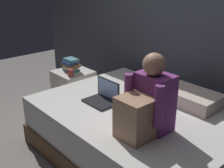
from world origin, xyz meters
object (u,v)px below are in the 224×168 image
Objects in this scene: bed at (138,132)px; book_stack at (71,65)px; person_sitting at (147,104)px; laptop at (103,97)px; mug at (71,73)px; pillow at (191,98)px; nightstand at (74,90)px.

book_stack reaches higher than bed.
laptop is at bearing 171.18° from person_sitting.
person_sitting is at bearing -10.35° from mug.
pillow is at bearing 95.44° from person_sitting.
laptop reaches higher than book_stack.
bed is at bearing -5.30° from nightstand.
laptop reaches higher than pillow.
nightstand is at bearing 166.42° from person_sitting.
pillow reaches higher than bed.
laptop is (-0.67, 0.10, -0.20)m from person_sitting.
laptop is (0.96, -0.29, 0.32)m from nightstand.
book_stack is at bearing 164.26° from laptop.
bed is 1.31m from nightstand.
nightstand is at bearing 163.22° from laptop.
pillow is at bearing 11.88° from nightstand.
book_stack is (-1.59, -0.34, 0.02)m from pillow.
laptop is 0.57× the size of pillow.
laptop reaches higher than nightstand.
book_stack reaches higher than pillow.
mug reaches higher than nightstand.
nightstand is at bearing -168.12° from pillow.
laptop is at bearing -153.08° from bed.
laptop is at bearing -134.14° from pillow.
nightstand is 1.68× the size of laptop.
mug reaches higher than bed.
nightstand is 1.76m from person_sitting.
pillow is at bearing 45.86° from laptop.
person_sitting is at bearing -13.58° from nightstand.
laptop reaches higher than bed.
bed is 0.62m from pillow.
person_sitting reaches higher than pillow.
bed is at bearing -4.67° from book_stack.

